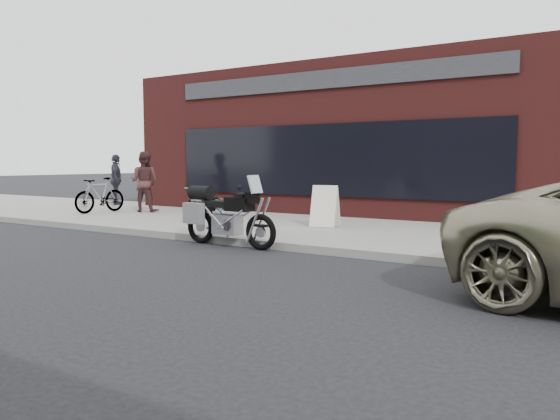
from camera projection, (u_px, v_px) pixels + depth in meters
name	position (u px, v px, depth m)	size (l,w,h in m)	color
ground	(120.00, 297.00, 6.66)	(120.00, 120.00, 0.00)	black
near_sidewalk	(358.00, 231.00, 12.53)	(44.00, 6.00, 0.15)	gray
storefront	(389.00, 145.00, 19.28)	(14.00, 10.07, 4.50)	#581E1C
motorcycle	(223.00, 215.00, 10.66)	(2.23, 0.72, 1.41)	black
bicycle_front	(204.00, 204.00, 14.03)	(0.57, 1.64, 0.86)	gray
bicycle_rear	(100.00, 195.00, 16.16)	(0.49, 1.73, 1.04)	gray
sandwich_sign	(325.00, 206.00, 12.66)	(0.68, 0.64, 0.96)	white
cafe_table	(210.00, 200.00, 15.77)	(0.78, 0.78, 0.44)	black
cafe_patron_left	(144.00, 182.00, 16.38)	(0.88, 0.69, 1.81)	#492727
cafe_patron_right	(116.00, 180.00, 19.15)	(1.04, 0.43, 1.77)	#2F2F3C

